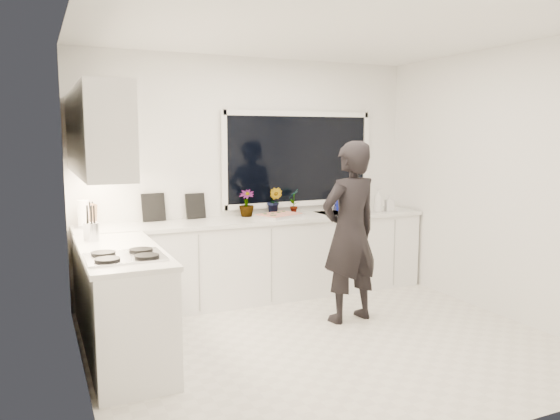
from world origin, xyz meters
name	(u,v)px	position (x,y,z in m)	size (l,w,h in m)	color
floor	(323,342)	(0.00, 0.00, -0.01)	(4.00, 3.50, 0.02)	beige
wall_back	(250,177)	(0.00, 1.76, 1.35)	(4.00, 0.02, 2.70)	white
wall_left	(76,203)	(-2.01, 0.00, 1.35)	(0.02, 3.50, 2.70)	white
wall_right	(499,183)	(2.01, 0.00, 1.35)	(0.02, 3.50, 2.70)	white
ceiling	(326,28)	(0.00, 0.00, 2.71)	(4.00, 3.50, 0.02)	white
window	(298,159)	(0.60, 1.73, 1.55)	(1.80, 0.02, 1.00)	black
base_cabinets_back	(261,260)	(0.00, 1.45, 0.44)	(3.92, 0.58, 0.88)	white
base_cabinets_left	(123,307)	(-1.67, 0.35, 0.44)	(0.58, 1.60, 0.88)	white
countertop_back	(261,220)	(0.00, 1.44, 0.90)	(3.94, 0.62, 0.04)	silver
countertop_left	(121,251)	(-1.67, 0.35, 0.90)	(0.62, 1.60, 0.04)	silver
upper_cabinets	(95,132)	(-1.79, 0.70, 1.85)	(0.34, 2.10, 0.70)	white
sink	(342,217)	(1.05, 1.45, 0.87)	(0.58, 0.42, 0.14)	silver
faucet	(334,201)	(1.05, 1.65, 1.03)	(0.03, 0.03, 0.22)	silver
stovetop	(125,256)	(-1.69, 0.00, 0.94)	(0.56, 0.48, 0.03)	black
person	(350,232)	(0.51, 0.40, 0.89)	(0.65, 0.42, 1.78)	black
pizza_tray	(279,216)	(0.21, 1.42, 0.94)	(0.48, 0.36, 0.03)	silver
pizza	(279,214)	(0.21, 1.42, 0.95)	(0.44, 0.32, 0.01)	red
watering_can	(342,205)	(1.13, 1.61, 0.98)	(0.14, 0.14, 0.13)	#121BA8
paper_towel_roll	(83,215)	(-1.85, 1.55, 1.05)	(0.11, 0.11, 0.26)	white
knife_block	(89,216)	(-1.80, 1.59, 1.03)	(0.13, 0.10, 0.22)	#916243
utensil_crock	(91,232)	(-1.85, 0.80, 1.00)	(0.13, 0.13, 0.16)	silver
picture_frame_large	(195,206)	(-0.68, 1.69, 1.06)	(0.22, 0.02, 0.28)	black
picture_frame_small	(153,207)	(-1.13, 1.69, 1.07)	(0.25, 0.02, 0.30)	black
herb_plants	(268,202)	(0.15, 1.61, 1.07)	(0.79, 0.22, 0.32)	#26662D
soap_bottles	(382,201)	(1.51, 1.30, 1.05)	(0.28, 0.12, 0.28)	#D8BF66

